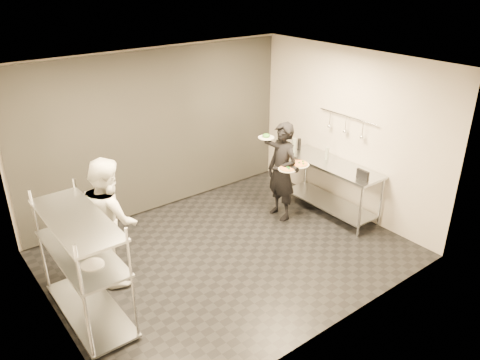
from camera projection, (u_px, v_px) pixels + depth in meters
room_shell at (184, 145)px, 7.32m from camera, size 5.00×4.00×2.80m
pass_rack at (83, 262)px, 5.55m from camera, size 0.60×1.60×1.50m
prep_counter at (331, 179)px, 8.00m from camera, size 0.60×1.80×0.92m
utensil_rail at (346, 125)px, 7.75m from camera, size 0.07×1.20×0.31m
waiter at (282, 172)px, 7.77m from camera, size 0.43×0.63×1.68m
chef at (110, 219)px, 6.25m from camera, size 0.75×0.92×1.76m
pizza_plate_near at (287, 169)px, 7.48m from camera, size 0.30×0.30×0.05m
pizza_plate_far at (299, 164)px, 7.60m from camera, size 0.34×0.34×0.05m
salad_plate at (266, 136)px, 7.76m from camera, size 0.27×0.27×0.07m
pos_monitor at (363, 175)px, 7.26m from camera, size 0.05×0.22×0.16m
bottle_green at (294, 145)px, 8.32m from camera, size 0.07×0.07×0.26m
bottle_clear at (327, 153)px, 8.02m from camera, size 0.06×0.06×0.22m
bottle_dark at (299, 144)px, 8.40m from camera, size 0.06×0.06×0.22m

